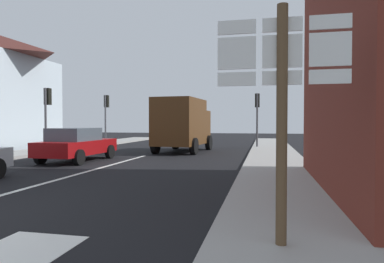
% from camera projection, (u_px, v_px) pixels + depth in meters
% --- Properties ---
extents(ground_plane, '(80.00, 80.00, 0.00)m').
position_uv_depth(ground_plane, '(129.00, 160.00, 15.45)').
color(ground_plane, black).
extents(sidewalk_right, '(2.50, 44.00, 0.14)m').
position_uv_depth(sidewalk_right, '(278.00, 168.00, 12.13)').
color(sidewalk_right, '#9E9B96').
rests_on(sidewalk_right, ground).
extents(lane_centre_stripe, '(0.16, 12.00, 0.01)m').
position_uv_depth(lane_centre_stripe, '(84.00, 173.00, 11.53)').
color(lane_centre_stripe, silver).
rests_on(lane_centre_stripe, ground).
extents(sedan_far, '(2.02, 4.22, 1.47)m').
position_uv_depth(sedan_far, '(77.00, 144.00, 14.98)').
color(sedan_far, maroon).
rests_on(sedan_far, ground).
extents(delivery_truck, '(2.79, 5.14, 3.05)m').
position_uv_depth(delivery_truck, '(183.00, 124.00, 19.71)').
color(delivery_truck, '#4C2D14').
rests_on(delivery_truck, ground).
extents(route_sign_post, '(1.66, 0.14, 3.20)m').
position_uv_depth(route_sign_post, '(282.00, 99.00, 4.34)').
color(route_sign_post, brown).
rests_on(route_sign_post, ground).
extents(traffic_light_far_left, '(0.30, 0.49, 3.74)m').
position_uv_depth(traffic_light_far_left, '(106.00, 108.00, 25.28)').
color(traffic_light_far_left, '#47474C').
rests_on(traffic_light_far_left, ground).
extents(traffic_light_far_right, '(0.30, 0.49, 3.61)m').
position_uv_depth(traffic_light_far_right, '(257.00, 108.00, 22.32)').
color(traffic_light_far_right, '#47474C').
rests_on(traffic_light_far_right, ground).
extents(traffic_light_near_left, '(0.30, 0.49, 3.57)m').
position_uv_depth(traffic_light_near_left, '(47.00, 105.00, 18.41)').
color(traffic_light_near_left, '#47474C').
rests_on(traffic_light_near_left, ground).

